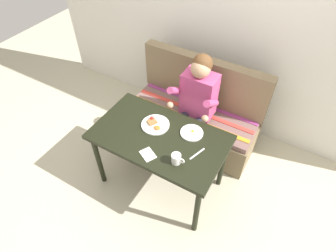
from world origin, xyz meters
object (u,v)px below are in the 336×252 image
(table, at_px, (160,142))
(coffee_mug, at_px, (176,159))
(person, at_px, (196,100))
(plate_eggs, at_px, (192,133))
(napkin, at_px, (148,154))
(fork, at_px, (197,154))
(couch, at_px, (195,117))
(plate_breakfast, at_px, (155,124))

(table, distance_m, coffee_mug, 0.35)
(person, xyz_separation_m, plate_eggs, (0.17, -0.42, -0.00))
(napkin, relative_size, fork, 0.79)
(couch, height_order, coffee_mug, couch)
(table, xyz_separation_m, plate_eggs, (0.23, 0.17, 0.09))
(table, height_order, napkin, napkin)
(plate_breakfast, distance_m, plate_eggs, 0.35)
(couch, xyz_separation_m, fork, (0.38, -0.78, 0.40))
(plate_breakfast, height_order, coffee_mug, coffee_mug)
(plate_breakfast, xyz_separation_m, fork, (0.48, -0.11, -0.01))
(couch, relative_size, fork, 8.47)
(coffee_mug, distance_m, napkin, 0.25)
(person, relative_size, plate_breakfast, 4.67)
(table, relative_size, plate_eggs, 5.84)
(table, relative_size, plate_breakfast, 4.63)
(person, bearing_deg, plate_breakfast, -108.85)
(couch, distance_m, plate_eggs, 0.76)
(plate_eggs, bearing_deg, plate_breakfast, -167.02)
(table, height_order, plate_breakfast, plate_breakfast)
(table, bearing_deg, napkin, -83.30)
(plate_breakfast, bearing_deg, table, -41.25)
(person, xyz_separation_m, fork, (0.31, -0.61, -0.01))
(table, bearing_deg, plate_eggs, 35.72)
(plate_breakfast, relative_size, coffee_mug, 2.20)
(napkin, bearing_deg, couch, 91.57)
(couch, distance_m, person, 0.45)
(couch, bearing_deg, plate_eggs, -68.50)
(couch, bearing_deg, fork, -64.07)
(couch, xyz_separation_m, plate_breakfast, (-0.10, -0.67, 0.41))
(person, height_order, plate_eggs, person)
(couch, height_order, plate_eggs, couch)
(table, xyz_separation_m, person, (0.07, 0.59, 0.09))
(plate_eggs, bearing_deg, fork, -52.02)
(person, xyz_separation_m, coffee_mug, (0.20, -0.77, 0.04))
(napkin, bearing_deg, plate_breakfast, 112.06)
(couch, bearing_deg, table, -90.00)
(coffee_mug, xyz_separation_m, fork, (0.11, 0.16, -0.04))
(couch, height_order, plate_breakfast, couch)
(couch, distance_m, napkin, 1.08)
(couch, relative_size, plate_breakfast, 5.55)
(couch, bearing_deg, napkin, -88.43)
(plate_eggs, height_order, fork, plate_eggs)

